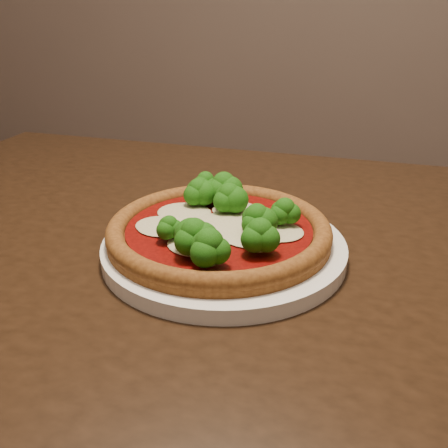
% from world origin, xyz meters
% --- Properties ---
extents(dining_table, '(1.19, 0.87, 0.75)m').
position_xyz_m(dining_table, '(0.06, 0.11, 0.65)').
color(dining_table, black).
rests_on(dining_table, floor).
extents(plate, '(0.29, 0.29, 0.02)m').
position_xyz_m(plate, '(0.07, 0.10, 0.76)').
color(plate, white).
rests_on(plate, dining_table).
extents(pizza, '(0.27, 0.27, 0.06)m').
position_xyz_m(pizza, '(0.06, 0.10, 0.79)').
color(pizza, brown).
rests_on(pizza, plate).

